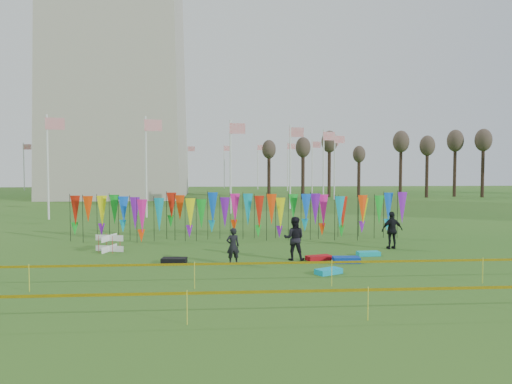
{
  "coord_description": "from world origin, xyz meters",
  "views": [
    {
      "loc": [
        -1.02,
        -19.04,
        4.1
      ],
      "look_at": [
        0.86,
        6.0,
        2.78
      ],
      "focal_mm": 35.0,
      "sensor_mm": 36.0,
      "label": 1
    }
  ],
  "objects": [
    {
      "name": "banner_row",
      "position": [
        0.28,
        8.49,
        1.59
      ],
      "size": [
        18.64,
        0.64,
        2.47
      ],
      "color": "black",
      "rests_on": "ground"
    },
    {
      "name": "kite_bag_blue",
      "position": [
        4.37,
        1.59,
        0.12
      ],
      "size": [
        1.16,
        0.65,
        0.24
      ],
      "primitive_type": "cube",
      "rotation": [
        0.0,
        0.0,
        -0.06
      ],
      "color": "#0A37A8",
      "rests_on": "ground"
    },
    {
      "name": "flagpole_ring",
      "position": [
        -14.0,
        48.0,
        4.0
      ],
      "size": [
        57.4,
        56.16,
        8.0
      ],
      "color": "silver",
      "rests_on": "ground"
    },
    {
      "name": "box_kite",
      "position": [
        -6.23,
        5.03,
        0.41
      ],
      "size": [
        0.74,
        0.74,
        0.82
      ],
      "rotation": [
        0.0,
        0.0,
        -0.3
      ],
      "color": "red",
      "rests_on": "ground"
    },
    {
      "name": "ground",
      "position": [
        0.0,
        0.0,
        0.0
      ],
      "size": [
        160.0,
        160.0,
        0.0
      ],
      "primitive_type": "plane",
      "color": "#265818",
      "rests_on": "ground"
    },
    {
      "name": "kite_bag_black",
      "position": [
        -2.9,
        1.9,
        0.12
      ],
      "size": [
        1.09,
        0.7,
        0.24
      ],
      "primitive_type": "cube",
      "rotation": [
        0.0,
        0.0,
        -0.11
      ],
      "color": "black",
      "rests_on": "ground"
    },
    {
      "name": "caution_tape_far",
      "position": [
        -0.22,
        -6.28,
        0.78
      ],
      "size": [
        26.0,
        0.02,
        0.9
      ],
      "color": "#E7BD04",
      "rests_on": "ground"
    },
    {
      "name": "person_mid",
      "position": [
        2.24,
        2.29,
        0.95
      ],
      "size": [
        1.02,
        0.74,
        1.89
      ],
      "primitive_type": "imported",
      "rotation": [
        0.0,
        0.0,
        2.94
      ],
      "color": "black",
      "rests_on": "ground"
    },
    {
      "name": "person_right",
      "position": [
        7.5,
        4.82,
        0.92
      ],
      "size": [
        1.14,
        0.73,
        1.85
      ],
      "primitive_type": "imported",
      "rotation": [
        0.0,
        0.0,
        3.25
      ],
      "color": "black",
      "rests_on": "ground"
    },
    {
      "name": "caution_tape_near",
      "position": [
        -0.22,
        -2.47,
        0.78
      ],
      "size": [
        26.0,
        0.02,
        0.9
      ],
      "color": "#E7BD04",
      "rests_on": "ground"
    },
    {
      "name": "tree_line",
      "position": [
        32.0,
        44.0,
        6.17
      ],
      "size": [
        53.92,
        1.92,
        7.84
      ],
      "color": "#34231A",
      "rests_on": "ground"
    },
    {
      "name": "kite_bag_red",
      "position": [
        3.31,
        2.19,
        0.1
      ],
      "size": [
        1.2,
        0.8,
        0.2
      ],
      "primitive_type": "cube",
      "rotation": [
        0.0,
        0.0,
        0.3
      ],
      "color": "#B20B13",
      "rests_on": "ground"
    },
    {
      "name": "person_left",
      "position": [
        -0.44,
        1.56,
        0.76
      ],
      "size": [
        0.63,
        0.52,
        1.53
      ],
      "primitive_type": "imported",
      "rotation": [
        0.0,
        0.0,
        3.36
      ],
      "color": "black",
      "rests_on": "ground"
    },
    {
      "name": "kite_bag_turquoise",
      "position": [
        3.12,
        -0.58,
        0.1
      ],
      "size": [
        1.13,
        0.92,
        0.2
      ],
      "primitive_type": "cube",
      "rotation": [
        0.0,
        0.0,
        0.49
      ],
      "color": "#0DA8D1",
      "rests_on": "ground"
    },
    {
      "name": "kite_bag_teal",
      "position": [
        5.78,
        3.07,
        0.1
      ],
      "size": [
        1.04,
        0.55,
        0.19
      ],
      "primitive_type": "cube",
      "rotation": [
        0.0,
        0.0,
        0.07
      ],
      "color": "#0EB6C4",
      "rests_on": "ground"
    }
  ]
}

